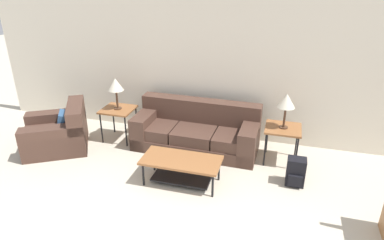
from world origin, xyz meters
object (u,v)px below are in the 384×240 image
couch (196,132)px  table_lamp_left (116,85)px  backpack (296,172)px  side_table_left (118,112)px  armchair (59,133)px  side_table_right (283,131)px  coffee_table (181,165)px  table_lamp_right (286,102)px

couch → table_lamp_left: table_lamp_left is taller
backpack → couch: bearing=157.5°
side_table_left → armchair: bearing=-145.6°
side_table_right → armchair: bearing=-171.0°
side_table_left → side_table_right: same height
coffee_table → backpack: (1.63, 0.41, -0.09)m
table_lamp_left → table_lamp_right: (2.92, 0.00, 0.00)m
backpack → armchair: bearing=179.5°
side_table_right → table_lamp_left: (-2.92, 0.00, 0.51)m
couch → armchair: couch is taller
coffee_table → backpack: bearing=14.2°
side_table_left → table_lamp_right: bearing=0.0°
coffee_table → side_table_right: 1.76m
table_lamp_right → backpack: size_ratio=1.32×
side_table_right → backpack: bearing=-69.2°
side_table_right → coffee_table: bearing=-142.8°
couch → backpack: size_ratio=5.02×
side_table_right → table_lamp_right: 0.51m
armchair → side_table_left: armchair is taller
couch → side_table_right: (1.46, -0.07, 0.25)m
couch → backpack: couch is taller
armchair → table_lamp_left: table_lamp_left is taller
armchair → table_lamp_right: bearing=9.0°
coffee_table → table_lamp_right: bearing=37.2°
couch → armchair: (-2.34, -0.67, -0.01)m
coffee_table → armchair: bearing=169.5°
side_table_left → side_table_right: (2.92, 0.00, 0.00)m
couch → coffee_table: size_ratio=1.87×
table_lamp_left → side_table_left: bearing=-90.0°
coffee_table → table_lamp_right: table_lamp_right is taller
backpack → table_lamp_right: bearing=110.8°
side_table_left → table_lamp_left: table_lamp_left is taller
side_table_left → table_lamp_left: 0.51m
couch → side_table_right: size_ratio=3.56×
table_lamp_left → table_lamp_right: bearing=0.0°
side_table_right → backpack: 0.76m
side_table_left → table_lamp_right: table_lamp_right is taller
table_lamp_right → backpack: 1.09m
backpack → side_table_right: bearing=110.8°
table_lamp_left → armchair: bearing=-145.6°
coffee_table → table_lamp_left: 2.01m
armchair → coffee_table: bearing=-10.5°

